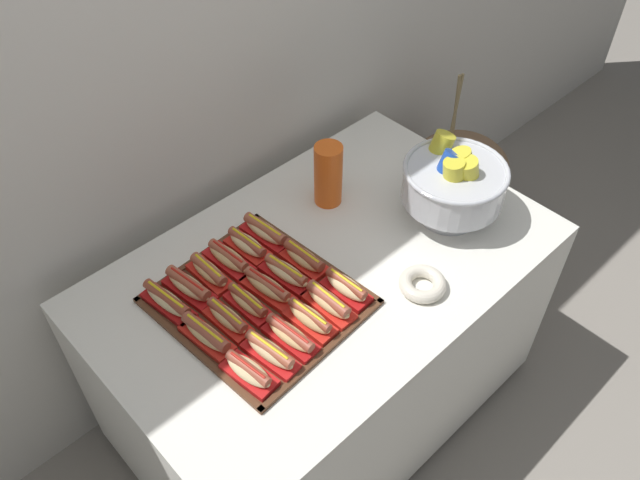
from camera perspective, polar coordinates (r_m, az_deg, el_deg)
ground_plane at (r=2.57m, az=0.34°, el=-14.04°), size 10.00×10.00×0.00m
back_wall at (r=1.98m, az=-11.31°, el=16.97°), size 6.00×0.10×2.60m
buffet_table at (r=2.22m, az=0.39°, el=-8.63°), size 1.39×0.88×0.79m
floor_vase at (r=2.92m, az=11.58°, el=2.80°), size 0.48×0.48×0.94m
serving_tray at (r=1.84m, az=-5.45°, el=-5.44°), size 0.51×0.56×0.01m
hot_dog_0 at (r=1.67m, az=-6.32°, el=-11.49°), size 0.09×0.16×0.06m
hot_dog_1 at (r=1.69m, az=-4.45°, el=-9.89°), size 0.08×0.17×0.06m
hot_dog_2 at (r=1.73m, az=-2.64°, el=-8.46°), size 0.08×0.17×0.06m
hot_dog_3 at (r=1.76m, az=-0.91°, el=-6.97°), size 0.07×0.16×0.06m
hot_dog_4 at (r=1.79m, az=0.75°, el=-5.54°), size 0.07×0.17×0.07m
hot_dog_5 at (r=1.82m, az=2.34°, el=-4.20°), size 0.07×0.15×0.06m
hot_dog_6 at (r=1.75m, az=-10.02°, el=-8.26°), size 0.08×0.18×0.06m
hot_dog_7 at (r=1.77m, az=-8.17°, el=-6.87°), size 0.07×0.16×0.06m
hot_dog_8 at (r=1.80m, az=-6.38°, el=-5.54°), size 0.06×0.16×0.06m
hot_dog_9 at (r=1.83m, az=-4.66°, el=-4.19°), size 0.08×0.18×0.06m
hot_dog_10 at (r=1.87m, az=-3.00°, el=-2.92°), size 0.08×0.18×0.06m
hot_dog_11 at (r=1.90m, az=-1.41°, el=-1.65°), size 0.07×0.15×0.06m
hot_dog_12 at (r=1.84m, az=-13.33°, el=-5.31°), size 0.08×0.19×0.06m
hot_dog_13 at (r=1.86m, az=-11.53°, el=-4.04°), size 0.09×0.18×0.06m
hot_dog_14 at (r=1.89m, az=-9.77°, el=-2.83°), size 0.06×0.16×0.06m
hot_dog_15 at (r=1.92m, az=-8.08°, el=-1.62°), size 0.08×0.18×0.06m
hot_dog_16 at (r=1.95m, az=-6.44°, el=-0.44°), size 0.08×0.16×0.06m
hot_dog_17 at (r=1.98m, az=-4.85°, el=0.73°), size 0.08×0.18×0.06m
punch_bowl at (r=2.03m, az=11.74°, el=5.07°), size 0.33×0.33×0.26m
cup_stack at (r=2.06m, az=0.73°, el=5.81°), size 0.09×0.09×0.22m
donut at (r=1.88m, az=9.05°, el=-3.86°), size 0.14×0.14×0.04m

